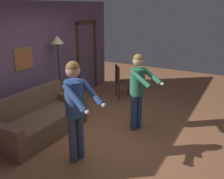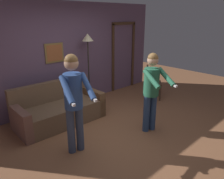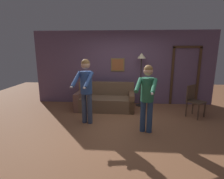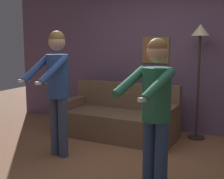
{
  "view_description": "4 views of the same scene",
  "coord_description": "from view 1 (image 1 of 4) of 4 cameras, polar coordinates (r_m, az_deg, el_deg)",
  "views": [
    {
      "loc": [
        -3.88,
        -2.11,
        2.51
      ],
      "look_at": [
        -0.25,
        -0.12,
        1.1
      ],
      "focal_mm": 40.0,
      "sensor_mm": 36.0,
      "label": 1
    },
    {
      "loc": [
        -2.77,
        -2.67,
        2.27
      ],
      "look_at": [
        -0.39,
        -0.14,
        1.08
      ],
      "focal_mm": 35.0,
      "sensor_mm": 36.0,
      "label": 2
    },
    {
      "loc": [
        0.02,
        -4.2,
        1.92
      ],
      "look_at": [
        -0.26,
        -0.12,
        1.0
      ],
      "focal_mm": 28.0,
      "sensor_mm": 36.0,
      "label": 3
    },
    {
      "loc": [
        1.52,
        -3.24,
        1.57
      ],
      "look_at": [
        -0.02,
        -0.06,
        1.02
      ],
      "focal_mm": 50.0,
      "sensor_mm": 36.0,
      "label": 4
    }
  ],
  "objects": [
    {
      "name": "ground_plane",
      "position": [
        5.08,
        0.23,
        -10.82
      ],
      "size": [
        12.0,
        12.0,
        0.0
      ],
      "primitive_type": "plane",
      "color": "#935D3D"
    },
    {
      "name": "person_standing_left",
      "position": [
        3.98,
        -8.39,
        -3.13
      ],
      "size": [
        0.52,
        0.68,
        1.71
      ],
      "color": "#384663",
      "rests_on": "ground_plane"
    },
    {
      "name": "torchiere_lamp",
      "position": [
        6.04,
        -12.27,
        8.58
      ],
      "size": [
        0.29,
        0.29,
        1.84
      ],
      "color": "#332D28",
      "rests_on": "ground_plane"
    },
    {
      "name": "couch",
      "position": [
        5.27,
        -16.02,
        -7.04
      ],
      "size": [
        1.92,
        0.88,
        0.87
      ],
      "color": "brown",
      "rests_on": "ground_plane"
    },
    {
      "name": "dining_chair_distant",
      "position": [
        6.95,
        2.06,
        2.22
      ],
      "size": [
        0.59,
        0.59,
        0.93
      ],
      "color": "#4C3828",
      "rests_on": "ground_plane"
    },
    {
      "name": "person_standing_right",
      "position": [
        5.05,
        5.93,
        0.83
      ],
      "size": [
        0.55,
        0.69,
        1.61
      ],
      "color": "navy",
      "rests_on": "ground_plane"
    },
    {
      "name": "back_wall_assembly",
      "position": [
        5.87,
        -18.04,
        5.98
      ],
      "size": [
        6.4,
        0.1,
        2.6
      ],
      "color": "#69506D",
      "rests_on": "ground_plane"
    }
  ]
}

